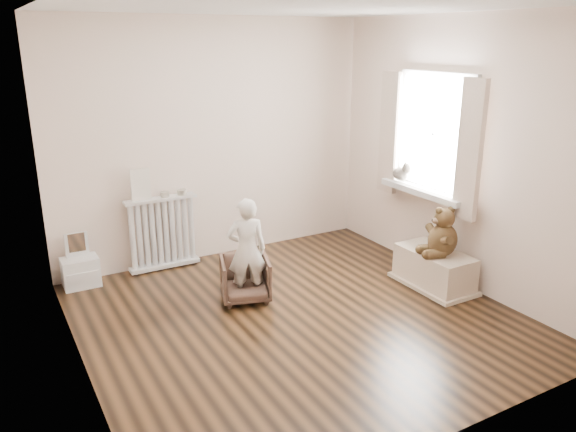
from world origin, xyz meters
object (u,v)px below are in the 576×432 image
teddy_bear (444,225)px  plush_cat (401,172)px  child (247,250)px  toy_bench (434,267)px  toy_vanity (79,260)px  radiator (163,234)px  armchair (245,279)px

teddy_bear → plush_cat: plush_cat is taller
child → toy_bench: (1.76, -0.60, -0.31)m
toy_vanity → teddy_bear: (3.05, -1.83, 0.40)m
plush_cat → teddy_bear: bearing=-79.4°
child → teddy_bear: size_ratio=2.07×
radiator → plush_cat: 2.63m
child → armchair: bearing=-71.9°
toy_vanity → armchair: (1.30, -1.08, -0.07)m
radiator → plush_cat: bearing=-23.8°
radiator → toy_bench: 2.82m
plush_cat → toy_bench: bearing=-79.6°
armchair → toy_bench: size_ratio=0.59×
child → toy_bench: size_ratio=1.27×
plush_cat → child: bearing=-154.9°
toy_bench → teddy_bear: 0.48m
plush_cat → toy_vanity: bearing=-176.1°
radiator → toy_vanity: size_ratio=1.45×
armchair → toy_bench: armchair is taller
toy_vanity → toy_bench: (3.06, -1.73, -0.08)m
child → plush_cat: 1.97m
radiator → teddy_bear: 2.88m
armchair → plush_cat: 2.06m
toy_bench → plush_cat: size_ratio=2.97×
armchair → child: size_ratio=0.46×
toy_vanity → plush_cat: plush_cat is taller
toy_vanity → armchair: toy_vanity is taller
armchair → teddy_bear: bearing=-5.0°
toy_vanity → toy_bench: size_ratio=0.70×
toy_vanity → plush_cat: (3.20, -1.00, 0.72)m
radiator → child: size_ratio=0.80×
toy_bench → plush_cat: (0.14, 0.73, 0.80)m
toy_vanity → teddy_bear: 3.58m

